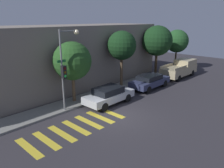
{
  "coord_description": "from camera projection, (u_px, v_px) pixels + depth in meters",
  "views": [
    {
      "loc": [
        -10.46,
        -9.44,
        6.62
      ],
      "look_at": [
        1.71,
        2.1,
        1.6
      ],
      "focal_mm": 35.0,
      "sensor_mm": 36.0,
      "label": 1
    }
  ],
  "objects": [
    {
      "name": "building_row",
      "position": [
        48.0,
        59.0,
        20.28
      ],
      "size": [
        26.0,
        6.0,
        6.03
      ],
      "primitive_type": "cube",
      "color": "slate",
      "rests_on": "ground"
    },
    {
      "name": "sidewalk",
      "position": [
        79.0,
        101.0,
        18.19
      ],
      "size": [
        26.0,
        2.12,
        0.14
      ],
      "primitive_type": "cube",
      "color": "slate",
      "rests_on": "ground"
    },
    {
      "name": "sedan_near_corner",
      "position": [
        109.0,
        95.0,
        17.5
      ],
      "size": [
        4.35,
        1.81,
        1.43
      ],
      "color": "#B7BABF",
      "rests_on": "ground"
    },
    {
      "name": "ground_plane",
      "position": [
        117.0,
        117.0,
        15.4
      ],
      "size": [
        60.0,
        60.0,
        0.0
      ],
      "primitive_type": "plane",
      "color": "#2D2B30"
    },
    {
      "name": "tree_near_corner",
      "position": [
        72.0,
        61.0,
        17.04
      ],
      "size": [
        3.04,
        3.04,
        4.98
      ],
      "color": "brown",
      "rests_on": "ground"
    },
    {
      "name": "pickup_truck",
      "position": [
        180.0,
        69.0,
        25.86
      ],
      "size": [
        5.55,
        2.06,
        1.91
      ],
      "color": "tan",
      "rests_on": "ground"
    },
    {
      "name": "crosswalk",
      "position": [
        76.0,
        128.0,
        13.84
      ],
      "size": [
        6.74,
        2.6,
        0.0
      ],
      "color": "gold",
      "rests_on": "ground"
    },
    {
      "name": "tree_far_end",
      "position": [
        157.0,
        41.0,
        25.29
      ],
      "size": [
        3.49,
        3.49,
        5.92
      ],
      "color": "#42301E",
      "rests_on": "ground"
    },
    {
      "name": "tree_midblock",
      "position": [
        122.0,
        46.0,
        20.94
      ],
      "size": [
        2.8,
        2.8,
        5.57
      ],
      "color": "brown",
      "rests_on": "ground"
    },
    {
      "name": "tree_behind_truck",
      "position": [
        177.0,
        41.0,
        28.75
      ],
      "size": [
        2.99,
        2.99,
        5.3
      ],
      "color": "#4C3823",
      "rests_on": "ground"
    },
    {
      "name": "sedan_middle",
      "position": [
        150.0,
        81.0,
        21.53
      ],
      "size": [
        4.64,
        1.86,
        1.36
      ],
      "color": "#2D3351",
      "rests_on": "ground"
    },
    {
      "name": "traffic_light_pole",
      "position": [
        66.0,
        62.0,
        15.39
      ],
      "size": [
        1.95,
        0.56,
        5.96
      ],
      "color": "slate",
      "rests_on": "ground"
    }
  ]
}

